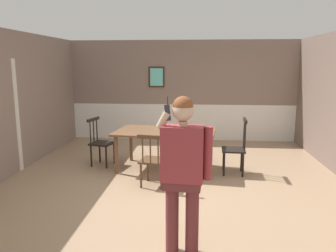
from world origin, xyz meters
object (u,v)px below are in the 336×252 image
Objects in this scene: chair_at_table_head at (101,142)px; person_figure at (183,165)px; chair_by_doorway at (236,148)px; dining_table at (165,135)px; chair_near_window at (153,160)px.

person_figure reaches higher than chair_at_table_head.
chair_by_doorway is 2.86m from person_figure.
person_figure is at bearing 165.03° from chair_by_doorway.
dining_table is at bearing -76.28° from person_figure.
chair_at_table_head is 3.52m from person_figure.
chair_at_table_head reaches higher than chair_near_window.
person_figure is at bearing -63.99° from chair_near_window.
chair_near_window reaches higher than dining_table.
chair_near_window is 1.61m from chair_at_table_head.
chair_by_doorway is at bearing -6.64° from dining_table.
chair_at_table_head is 0.56× the size of person_figure.
chair_at_table_head reaches higher than dining_table.
chair_by_doorway is 1.09× the size of chair_at_table_head.
chair_at_table_head is at bearing 147.81° from chair_near_window.
person_figure is (1.76, -3.00, 0.51)m from chair_at_table_head.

